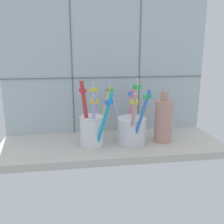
# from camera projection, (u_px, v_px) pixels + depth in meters

# --- Properties ---
(counter_slab) EXTENTS (0.64, 0.22, 0.02)m
(counter_slab) POSITION_uv_depth(u_px,v_px,m) (112.00, 146.00, 0.73)
(counter_slab) COLOR #BCB7AD
(counter_slab) RESTS_ON ground
(tile_wall_back) EXTENTS (0.64, 0.02, 0.45)m
(tile_wall_back) POSITION_uv_depth(u_px,v_px,m) (106.00, 69.00, 0.79)
(tile_wall_back) COLOR #B2C1CC
(tile_wall_back) RESTS_ON ground
(toothbrush_cup_left) EXTENTS (0.10, 0.14, 0.19)m
(toothbrush_cup_left) POSITION_uv_depth(u_px,v_px,m) (93.00, 128.00, 0.70)
(toothbrush_cup_left) COLOR white
(toothbrush_cup_left) RESTS_ON counter_slab
(toothbrush_cup_right) EXTENTS (0.11, 0.15, 0.19)m
(toothbrush_cup_right) POSITION_uv_depth(u_px,v_px,m) (131.00, 128.00, 0.72)
(toothbrush_cup_right) COLOR silver
(toothbrush_cup_right) RESTS_ON counter_slab
(ceramic_vase) EXTENTS (0.05, 0.05, 0.15)m
(ceramic_vase) POSITION_uv_depth(u_px,v_px,m) (163.00, 120.00, 0.73)
(ceramic_vase) COLOR tan
(ceramic_vase) RESTS_ON counter_slab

